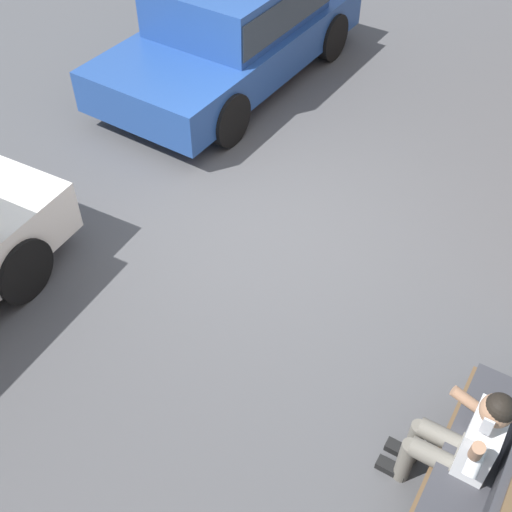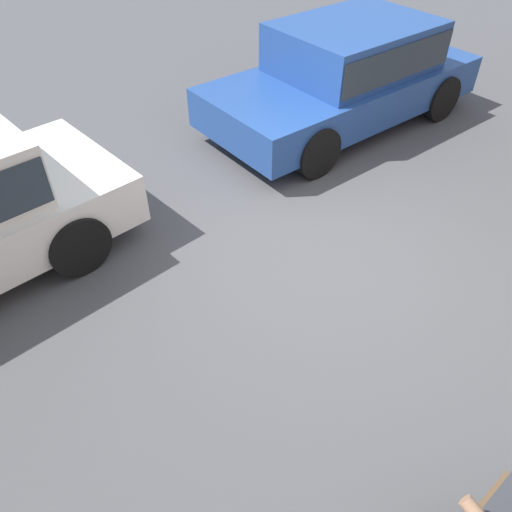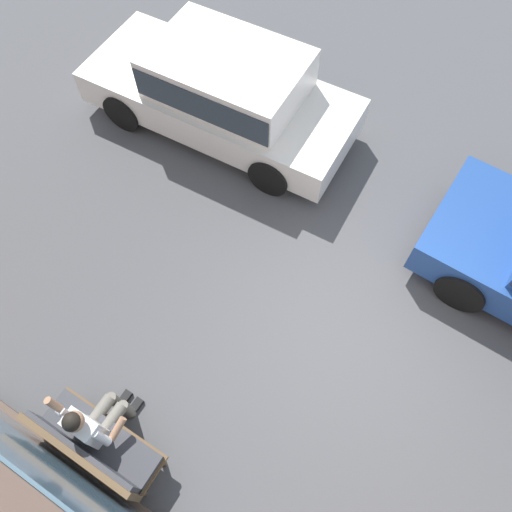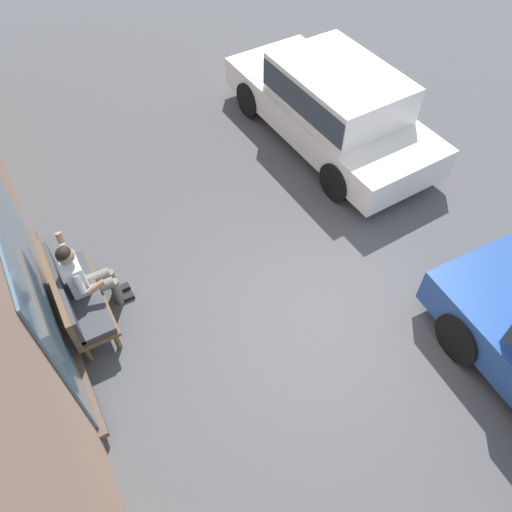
{
  "view_description": "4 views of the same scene",
  "coord_description": "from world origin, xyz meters",
  "views": [
    {
      "loc": [
        4.52,
        2.6,
        4.76
      ],
      "look_at": [
        1.12,
        0.53,
        0.76
      ],
      "focal_mm": 45.0,
      "sensor_mm": 36.0,
      "label": 1
    },
    {
      "loc": [
        3.21,
        2.6,
        3.65
      ],
      "look_at": [
        1.16,
        0.2,
        0.82
      ],
      "focal_mm": 35.0,
      "sensor_mm": 36.0,
      "label": 2
    },
    {
      "loc": [
        -0.22,
        2.6,
        6.45
      ],
      "look_at": [
        1.27,
        0.18,
        1.22
      ],
      "focal_mm": 35.0,
      "sensor_mm": 36.0,
      "label": 3
    },
    {
      "loc": [
        -2.65,
        2.6,
        5.9
      ],
      "look_at": [
        0.93,
        0.62,
        0.9
      ],
      "focal_mm": 35.0,
      "sensor_mm": 36.0,
      "label": 4
    }
  ],
  "objects": [
    {
      "name": "ground_plane",
      "position": [
        0.0,
        0.0,
        0.0
      ],
      "size": [
        60.0,
        60.0,
        0.0
      ],
      "primitive_type": "plane",
      "color": "#4C4C4F"
    },
    {
      "name": "parked_car_mid",
      "position": [
        3.41,
        -2.31,
        0.81
      ],
      "size": [
        4.52,
        2.06,
        1.47
      ],
      "color": "white",
      "rests_on": "ground_plane"
    },
    {
      "name": "bench",
      "position": [
        1.74,
        2.9,
        0.55
      ],
      "size": [
        1.5,
        0.55,
        0.98
      ],
      "color": "brown",
      "rests_on": "ground_plane"
    },
    {
      "name": "person_on_phone",
      "position": [
        1.86,
        2.68,
        0.68
      ],
      "size": [
        0.73,
        0.74,
        1.31
      ],
      "color": "#6B665B",
      "rests_on": "ground_plane"
    }
  ]
}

